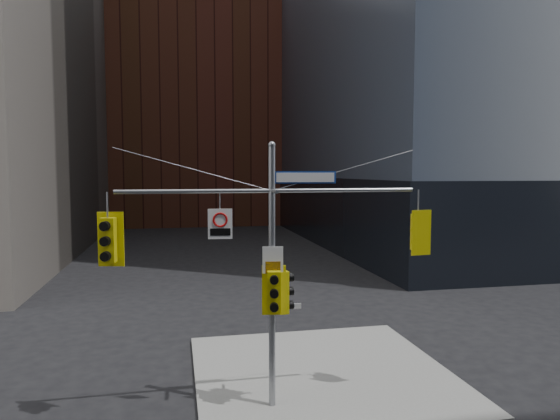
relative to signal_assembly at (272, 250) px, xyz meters
name	(u,v)px	position (x,y,z in m)	size (l,w,h in m)	color
sidewalk_corner	(322,373)	(2.00, 2.01, -4.34)	(8.00, 8.00, 0.15)	gray
podium_ne	(497,208)	(28.00, 30.01, -1.42)	(36.40, 36.40, 6.00)	black
brick_midrise	(194,116)	(0.00, 56.01, 9.58)	(26.00, 20.00, 28.00)	maroon
signal_assembly	(272,250)	(0.00, 0.00, 0.00)	(8.00, 0.80, 7.30)	gray
traffic_light_west_arm	(108,240)	(-4.15, 0.01, 0.38)	(0.66, 0.60, 1.39)	#D7C80B
traffic_light_east_arm	(418,232)	(4.20, 0.00, 0.38)	(0.61, 0.51, 1.27)	#D7C80B
traffic_light_pole_side	(284,292)	(0.33, 0.02, -1.15)	(0.48, 0.41, 1.15)	#D7C80B
traffic_light_pole_front	(274,292)	(0.00, -0.27, -1.06)	(0.64, 0.56, 1.34)	#D7C80B
street_sign_blade	(305,177)	(0.91, 0.00, 1.93)	(1.69, 0.07, 0.33)	navy
regulatory_sign_arm	(220,223)	(-1.37, -0.02, 0.76)	(0.63, 0.11, 0.79)	silver
regulatory_sign_pole	(273,261)	(0.00, -0.11, -0.26)	(0.55, 0.11, 0.72)	silver
street_blade_ew	(288,307)	(0.45, 0.01, -1.56)	(0.71, 0.03, 0.14)	silver
street_blade_ns	(269,308)	(0.00, 0.46, -1.69)	(0.09, 0.66, 0.13)	#145926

